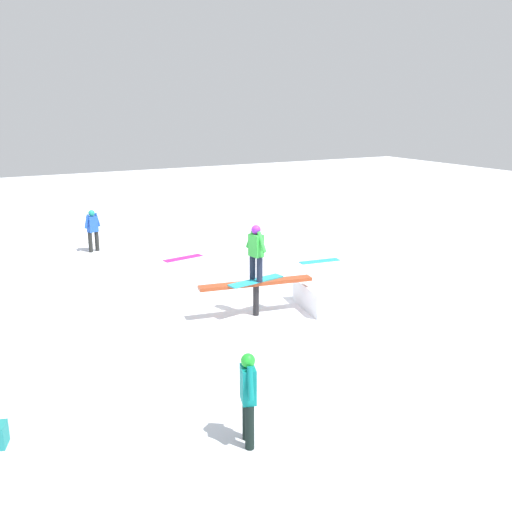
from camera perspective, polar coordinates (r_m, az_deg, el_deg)
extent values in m
plane|color=white|center=(13.26, 0.00, -5.93)|extent=(60.00, 60.00, 0.00)
cylinder|color=black|center=(13.14, 0.00, -4.42)|extent=(0.14, 0.14, 0.74)
cube|color=#A53F1E|center=(13.01, 0.00, -2.72)|extent=(2.68, 0.74, 0.08)
cube|color=white|center=(13.94, 8.27, -3.78)|extent=(2.03, 1.79, 0.57)
cube|color=#24B0C9|center=(12.99, 0.00, -2.49)|extent=(1.43, 0.51, 0.03)
cylinder|color=#1C2337|center=(13.00, -0.35, -1.11)|extent=(0.14, 0.14, 0.56)
cylinder|color=#1C2337|center=(12.81, 0.36, -1.37)|extent=(0.14, 0.14, 0.56)
cube|color=green|center=(12.76, 0.00, 1.07)|extent=(0.26, 0.36, 0.51)
cylinder|color=green|center=(12.89, -0.57, 1.74)|extent=(0.13, 0.30, 0.47)
cylinder|color=green|center=(12.58, 0.58, 1.40)|extent=(0.13, 0.30, 0.47)
sphere|color=purple|center=(12.68, 0.00, 2.65)|extent=(0.21, 0.21, 0.21)
cylinder|color=#262825|center=(19.59, -15.62, 1.45)|extent=(0.13, 0.13, 0.66)
cylinder|color=#262825|center=(19.46, -16.23, 1.32)|extent=(0.13, 0.13, 0.66)
cube|color=blue|center=(19.40, -16.05, 3.09)|extent=(0.37, 0.30, 0.52)
cylinder|color=blue|center=(19.49, -15.59, 3.52)|extent=(0.21, 0.14, 0.47)
cylinder|color=blue|center=(19.27, -16.57, 3.33)|extent=(0.21, 0.14, 0.47)
sphere|color=teal|center=(19.33, -16.13, 4.14)|extent=(0.20, 0.20, 0.20)
cylinder|color=black|center=(8.37, -0.63, -16.74)|extent=(0.13, 0.13, 0.68)
cylinder|color=black|center=(8.58, -0.92, -15.89)|extent=(0.13, 0.13, 0.68)
cube|color=#0D8783|center=(8.18, -0.79, -12.71)|extent=(0.28, 0.36, 0.53)
cylinder|color=#0D8783|center=(7.95, -0.56, -12.62)|extent=(0.13, 0.20, 0.46)
cylinder|color=#0D8783|center=(8.30, -1.03, -11.36)|extent=(0.13, 0.20, 0.46)
sphere|color=green|center=(8.02, -0.80, -10.41)|extent=(0.20, 0.20, 0.20)
cube|color=#C81E8F|center=(18.14, -7.30, -0.21)|extent=(1.32, 0.50, 0.02)
cube|color=#23AECE|center=(17.76, 6.38, -0.51)|extent=(1.31, 0.44, 0.02)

